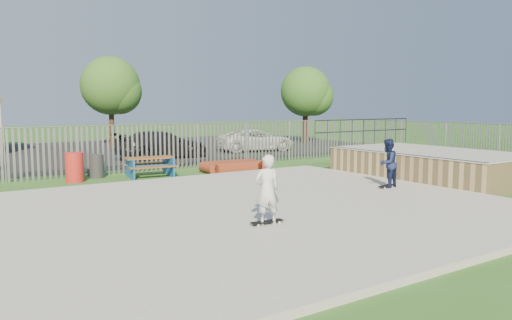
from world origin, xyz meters
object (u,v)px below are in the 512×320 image
tree_right (305,92)px  trash_bin_red (75,167)px  funbox (233,166)px  skater_navy (387,163)px  picnic_table (150,167)px  skater_white (267,190)px  trash_bin_grey (97,166)px  car_dark (162,145)px  car_white (256,140)px  tree_mid (110,86)px

tree_right → trash_bin_red: bearing=-153.0°
funbox → skater_navy: skater_navy is taller
picnic_table → tree_right: size_ratio=0.37×
skater_navy → skater_white: bearing=4.6°
trash_bin_grey → car_dark: size_ratio=0.18×
skater_navy → skater_white: (-6.12, -1.95, 0.00)m
car_white → skater_white: 19.03m
funbox → car_white: 9.18m
tree_mid → tree_right: (12.61, -5.06, -0.32)m
car_white → tree_right: tree_right is taller
tree_mid → car_white: bearing=-53.4°
trash_bin_grey → skater_white: size_ratio=0.57×
funbox → skater_white: size_ratio=1.44×
trash_bin_grey → car_white: (11.17, 5.66, 0.22)m
funbox → skater_white: skater_white is taller
car_white → skater_navy: size_ratio=2.96×
picnic_table → car_dark: size_ratio=0.41×
trash_bin_red → car_dark: 8.15m
trash_bin_grey → tree_right: size_ratio=0.16×
picnic_table → trash_bin_red: 2.81m
trash_bin_red → tree_mid: (5.99, 14.54, 3.51)m
skater_white → funbox: bearing=-103.9°
trash_bin_red → tree_mid: size_ratio=0.18×
trash_bin_grey → skater_navy: (7.00, -8.39, 0.49)m
picnic_table → car_white: size_ratio=0.43×
car_white → tree_mid: size_ratio=0.78×
picnic_table → funbox: bearing=-1.8°
trash_bin_red → skater_white: bearing=-79.3°
trash_bin_red → tree_mid: 16.11m
funbox → trash_bin_grey: bearing=168.2°
trash_bin_red → car_dark: car_dark is taller
picnic_table → car_dark: (3.05, 5.95, 0.34)m
tree_right → skater_white: size_ratio=3.49×
funbox → trash_bin_red: bearing=175.6°
picnic_table → funbox: size_ratio=0.88×
car_dark → trash_bin_grey: bearing=135.5°
picnic_table → tree_mid: size_ratio=0.34×
car_white → trash_bin_red: bearing=126.9°
car_dark → skater_white: size_ratio=3.10×
trash_bin_grey → skater_navy: 10.94m
tree_mid → picnic_table: bearing=-102.2°
funbox → tree_right: tree_right is taller
funbox → car_dark: (-0.44, 6.49, 0.51)m
picnic_table → skater_navy: bearing=-48.5°
funbox → trash_bin_red: (-6.29, 0.82, 0.32)m
funbox → skater_navy: size_ratio=1.44×
car_dark → car_white: size_ratio=1.05×
funbox → trash_bin_grey: trash_bin_grey is taller
trash_bin_red → car_white: 13.65m
tree_right → skater_white: 25.66m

